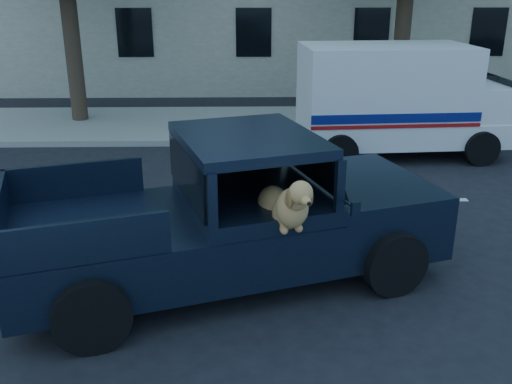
# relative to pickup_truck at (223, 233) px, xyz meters

# --- Properties ---
(ground) EXTENTS (120.00, 120.00, 0.00)m
(ground) POSITION_rel_pickup_truck_xyz_m (-0.35, -0.52, -0.68)
(ground) COLOR black
(ground) RESTS_ON ground
(far_sidewalk) EXTENTS (60.00, 4.00, 0.15)m
(far_sidewalk) POSITION_rel_pickup_truck_xyz_m (-0.35, 8.68, -0.60)
(far_sidewalk) COLOR gray
(far_sidewalk) RESTS_ON ground
(lane_stripes) EXTENTS (21.60, 0.14, 0.01)m
(lane_stripes) POSITION_rel_pickup_truck_xyz_m (1.65, 2.88, -0.67)
(lane_stripes) COLOR silver
(lane_stripes) RESTS_ON ground
(pickup_truck) EXTENTS (5.98, 3.75, 2.00)m
(pickup_truck) POSITION_rel_pickup_truck_xyz_m (0.00, 0.00, 0.00)
(pickup_truck) COLOR black
(pickup_truck) RESTS_ON ground
(mail_truck) EXTENTS (4.71, 2.59, 2.51)m
(mail_truck) POSITION_rel_pickup_truck_xyz_m (3.81, 5.96, 0.42)
(mail_truck) COLOR silver
(mail_truck) RESTS_ON ground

